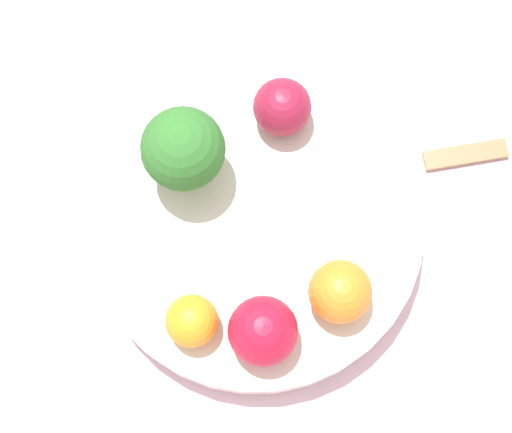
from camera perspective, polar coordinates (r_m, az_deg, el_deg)
name	(u,v)px	position (r m, az deg, el deg)	size (l,w,h in m)	color
ground_plane	(256,238)	(0.70, 0.00, -1.46)	(6.00, 6.00, 0.00)	gray
table_surface	(256,235)	(0.69, 0.00, -1.26)	(1.20, 1.20, 0.02)	silver
bowl	(256,226)	(0.66, 0.00, -0.66)	(0.26, 0.26, 0.04)	silver
broccoli	(183,149)	(0.62, -4.89, 4.48)	(0.06, 0.06, 0.08)	#99C17A
apple_red	(263,331)	(0.60, 0.46, -7.64)	(0.05, 0.05, 0.05)	#B7142D
apple_green	(282,107)	(0.65, 1.75, 7.30)	(0.04, 0.04, 0.04)	maroon
orange_front	(192,321)	(0.61, -4.30, -6.96)	(0.04, 0.04, 0.04)	orange
orange_back	(340,292)	(0.61, 5.63, -5.02)	(0.05, 0.05, 0.05)	orange
spoon	(465,155)	(0.72, 13.78, 4.01)	(0.04, 0.07, 0.01)	olive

